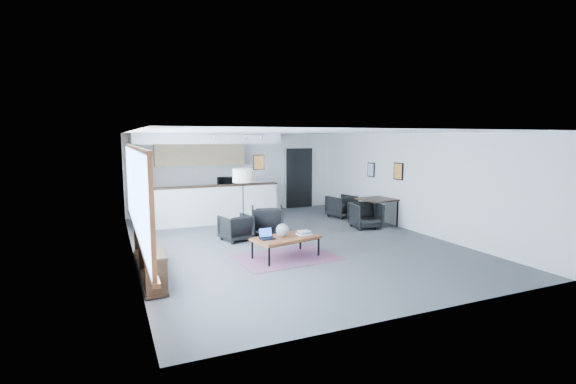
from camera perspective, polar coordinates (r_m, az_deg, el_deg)
name	(u,v)px	position (r m, az deg, el deg)	size (l,w,h in m)	color
room	(289,188)	(9.82, 0.18, 0.57)	(7.02, 9.02, 2.62)	#48484B
window	(136,194)	(8.11, -20.11, -0.26)	(0.10, 5.95, 1.66)	#8CBFFF
console	(148,255)	(8.20, -18.54, -8.18)	(0.35, 3.00, 0.80)	black
kitchenette	(205,174)	(12.97, -11.32, 2.46)	(4.20, 1.96, 2.60)	white
doorway	(299,177)	(14.79, 1.48, 2.03)	(1.10, 0.12, 2.15)	black
track_light	(238,136)	(11.61, -6.92, 7.65)	(1.60, 0.07, 0.15)	silver
wall_art_lower	(398,171)	(11.93, 14.85, 2.75)	(0.03, 0.38, 0.48)	black
wall_art_upper	(371,170)	(12.98, 11.29, 3.00)	(0.03, 0.34, 0.44)	black
kilim_rug	(286,257)	(8.77, -0.30, -8.93)	(2.13, 1.54, 0.01)	#60334B
coffee_table	(286,238)	(8.66, -0.30, -6.37)	(1.48, 1.01, 0.44)	brown
laptop	(266,236)	(8.52, -2.97, -5.96)	(0.31, 0.26, 0.21)	black
ceramic_pot	(283,230)	(8.63, -0.74, -5.25)	(0.28, 0.28, 0.28)	gray
book_stack	(304,233)	(8.84, 2.22, -5.61)	(0.31, 0.26, 0.09)	silver
coaster	(299,239)	(8.49, 1.47, -6.41)	(0.11, 0.11, 0.01)	#E5590C
armchair_left	(236,226)	(10.19, -7.14, -4.69)	(0.67, 0.63, 0.69)	black
armchair_right	(267,219)	(10.71, -2.86, -3.71)	(0.79, 0.74, 0.81)	black
floor_lamp	(243,178)	(10.20, -6.20, 1.90)	(0.64, 0.64, 1.72)	black
dining_table	(377,201)	(11.99, 12.03, -1.21)	(1.03, 1.03, 0.77)	black
dining_chair_near	(366,216)	(11.66, 10.59, -3.29)	(0.64, 0.60, 0.66)	black
dining_chair_far	(341,207)	(13.14, 7.31, -2.04)	(0.63, 0.59, 0.65)	black
microwave	(226,180)	(13.61, -8.46, 1.57)	(0.50, 0.27, 0.34)	black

